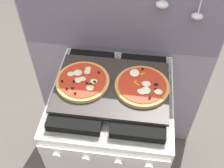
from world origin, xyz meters
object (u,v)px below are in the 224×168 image
object	(u,v)px
stove	(112,137)
pizza_left	(83,80)
baking_tray	(112,87)
pizza_right	(142,86)

from	to	relation	value
stove	pizza_left	bearing A→B (deg)	178.21
stove	baking_tray	world-z (taller)	baking_tray
stove	pizza_left	xyz separation A→B (m)	(-0.14, 0.00, 0.48)
pizza_left	stove	bearing A→B (deg)	-1.79
baking_tray	pizza_left	world-z (taller)	pizza_left
stove	baking_tray	bearing A→B (deg)	90.00
stove	pizza_right	bearing A→B (deg)	2.76
baking_tray	stove	bearing A→B (deg)	-90.00
baking_tray	pizza_left	size ratio (longest dim) A/B	2.09
pizza_left	pizza_right	bearing A→B (deg)	0.49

